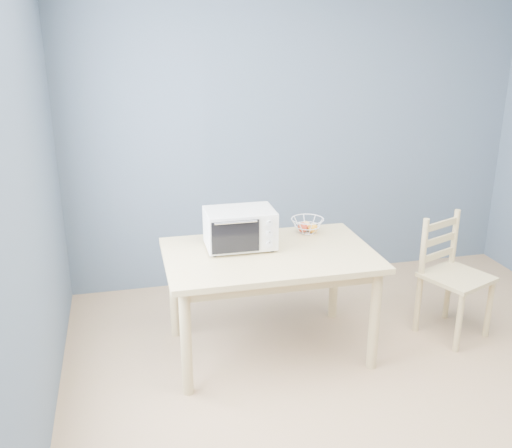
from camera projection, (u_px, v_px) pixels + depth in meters
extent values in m
cube|color=tan|center=(411.00, 430.00, 3.27)|extent=(4.00, 4.50, 0.01)
cube|color=#4F5E6E|center=(299.00, 135.00, 4.90)|extent=(4.00, 0.01, 2.60)
cube|color=#4F5E6E|center=(6.00, 248.00, 2.40)|extent=(0.01, 4.50, 2.60)
cube|color=#CDB87B|center=(269.00, 255.00, 3.83)|extent=(1.40, 0.90, 0.04)
cylinder|color=#CDB87B|center=(186.00, 343.00, 3.47)|extent=(0.07, 0.07, 0.71)
cylinder|color=#CDB87B|center=(374.00, 320.00, 3.75)|extent=(0.07, 0.07, 0.71)
cylinder|color=#CDB87B|center=(174.00, 291.00, 4.15)|extent=(0.07, 0.07, 0.71)
cylinder|color=#CDB87B|center=(334.00, 275.00, 4.42)|extent=(0.07, 0.07, 0.71)
cube|color=silver|center=(240.00, 228.00, 3.85)|extent=(0.47, 0.31, 0.26)
cube|color=black|center=(231.00, 229.00, 3.84)|extent=(0.30, 0.27, 0.20)
cube|color=black|center=(236.00, 237.00, 3.69)|extent=(0.31, 0.01, 0.22)
cylinder|color=silver|center=(236.00, 222.00, 3.64)|extent=(0.28, 0.02, 0.01)
cube|color=silver|center=(269.00, 233.00, 3.75)|extent=(0.13, 0.01, 0.24)
cylinder|color=black|center=(215.00, 255.00, 3.75)|extent=(0.02, 0.02, 0.02)
cylinder|color=black|center=(272.00, 250.00, 3.83)|extent=(0.02, 0.02, 0.02)
cylinder|color=black|center=(209.00, 243.00, 3.96)|extent=(0.02, 0.02, 0.02)
cylinder|color=black|center=(264.00, 238.00, 4.05)|extent=(0.02, 0.02, 0.02)
cylinder|color=silver|center=(270.00, 224.00, 3.71)|extent=(0.05, 0.02, 0.05)
cylinder|color=silver|center=(270.00, 234.00, 3.73)|extent=(0.05, 0.02, 0.05)
cylinder|color=silver|center=(269.00, 244.00, 3.76)|extent=(0.05, 0.02, 0.05)
torus|color=white|center=(308.00, 219.00, 4.14)|extent=(0.25, 0.25, 0.01)
torus|color=white|center=(307.00, 226.00, 4.16)|extent=(0.20, 0.20, 0.01)
torus|color=white|center=(307.00, 232.00, 4.17)|extent=(0.12, 0.12, 0.01)
sphere|color=red|center=(303.00, 227.00, 4.16)|extent=(0.07, 0.07, 0.07)
sphere|color=orange|center=(313.00, 228.00, 4.15)|extent=(0.07, 0.07, 0.07)
sphere|color=#F2B75E|center=(306.00, 226.00, 4.20)|extent=(0.07, 0.07, 0.07)
cube|color=#CDB87B|center=(457.00, 277.00, 4.13)|extent=(0.54, 0.54, 0.03)
cylinder|color=#CDB87B|center=(459.00, 323.00, 3.98)|extent=(0.04, 0.04, 0.45)
cylinder|color=#CDB87B|center=(489.00, 309.00, 4.17)|extent=(0.04, 0.04, 0.45)
cylinder|color=#CDB87B|center=(418.00, 304.00, 4.25)|extent=(0.04, 0.04, 0.45)
cylinder|color=#CDB87B|center=(448.00, 292.00, 4.45)|extent=(0.04, 0.04, 0.45)
cylinder|color=#CDB87B|center=(424.00, 248.00, 4.10)|extent=(0.04, 0.04, 0.45)
cylinder|color=#CDB87B|center=(454.00, 238.00, 4.30)|extent=(0.04, 0.04, 0.45)
cube|color=#CDB87B|center=(438.00, 255.00, 4.23)|extent=(0.34, 0.15, 0.05)
cube|color=#CDB87B|center=(440.00, 240.00, 4.19)|extent=(0.34, 0.15, 0.05)
cube|color=#CDB87B|center=(441.00, 225.00, 4.15)|extent=(0.34, 0.15, 0.05)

